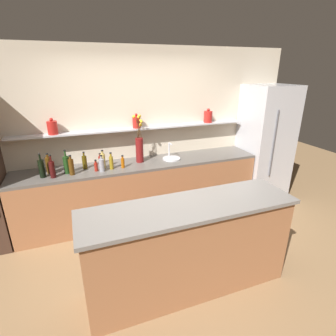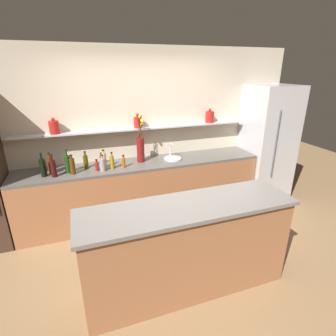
{
  "view_description": "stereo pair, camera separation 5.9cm",
  "coord_description": "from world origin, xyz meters",
  "px_view_note": "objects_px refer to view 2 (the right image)",
  "views": [
    {
      "loc": [
        -1.0,
        -2.43,
        2.28
      ],
      "look_at": [
        0.07,
        0.43,
        1.11
      ],
      "focal_mm": 28.0,
      "sensor_mm": 36.0,
      "label": 1
    },
    {
      "loc": [
        -0.95,
        -2.45,
        2.28
      ],
      "look_at": [
        0.07,
        0.43,
        1.11
      ],
      "focal_mm": 28.0,
      "sensor_mm": 36.0,
      "label": 2
    }
  ],
  "objects_px": {
    "bottle_wine_4": "(43,167)",
    "bottle_wine_10": "(53,168)",
    "bottle_sauce_0": "(97,166)",
    "bottle_spirit_5": "(72,166)",
    "flower_vase": "(141,147)",
    "refrigerator": "(267,144)",
    "bottle_spirit_3": "(50,164)",
    "bottle_sauce_11": "(124,162)",
    "bottle_oil_9": "(86,161)",
    "bottle_spirit_6": "(104,160)",
    "bottle_sauce_8": "(101,159)",
    "bottle_oil_2": "(112,162)",
    "sink_fixture": "(172,158)",
    "bottle_wine_1": "(68,164)",
    "bottle_spirit_7": "(103,164)"
  },
  "relations": [
    {
      "from": "flower_vase",
      "to": "bottle_oil_9",
      "type": "distance_m",
      "value": 0.83
    },
    {
      "from": "bottle_oil_2",
      "to": "bottle_spirit_5",
      "type": "relative_size",
      "value": 0.9
    },
    {
      "from": "bottle_sauce_8",
      "to": "bottle_oil_9",
      "type": "xyz_separation_m",
      "value": [
        -0.23,
        -0.13,
        0.03
      ]
    },
    {
      "from": "bottle_sauce_0",
      "to": "bottle_spirit_6",
      "type": "distance_m",
      "value": 0.15
    },
    {
      "from": "bottle_oil_9",
      "to": "bottle_spirit_3",
      "type": "bearing_deg",
      "value": -178.43
    },
    {
      "from": "sink_fixture",
      "to": "bottle_sauce_8",
      "type": "relative_size",
      "value": 1.7
    },
    {
      "from": "sink_fixture",
      "to": "bottle_spirit_7",
      "type": "xyz_separation_m",
      "value": [
        -1.1,
        -0.16,
        0.07
      ]
    },
    {
      "from": "bottle_spirit_5",
      "to": "bottle_sauce_8",
      "type": "distance_m",
      "value": 0.52
    },
    {
      "from": "refrigerator",
      "to": "flower_vase",
      "type": "distance_m",
      "value": 2.28
    },
    {
      "from": "bottle_spirit_7",
      "to": "bottle_oil_9",
      "type": "bearing_deg",
      "value": 137.04
    },
    {
      "from": "flower_vase",
      "to": "bottle_spirit_3",
      "type": "height_order",
      "value": "flower_vase"
    },
    {
      "from": "bottle_spirit_6",
      "to": "bottle_wine_10",
      "type": "height_order",
      "value": "bottle_wine_10"
    },
    {
      "from": "bottle_wine_4",
      "to": "bottle_wine_10",
      "type": "relative_size",
      "value": 1.06
    },
    {
      "from": "bottle_spirit_7",
      "to": "bottle_sauce_11",
      "type": "xyz_separation_m",
      "value": [
        0.3,
        0.04,
        -0.02
      ]
    },
    {
      "from": "bottle_sauce_0",
      "to": "bottle_spirit_5",
      "type": "xyz_separation_m",
      "value": [
        -0.32,
        -0.02,
        0.05
      ]
    },
    {
      "from": "refrigerator",
      "to": "bottle_sauce_0",
      "type": "distance_m",
      "value": 2.95
    },
    {
      "from": "bottle_sauce_0",
      "to": "bottle_oil_2",
      "type": "height_order",
      "value": "bottle_oil_2"
    },
    {
      "from": "bottle_wine_4",
      "to": "bottle_sauce_8",
      "type": "xyz_separation_m",
      "value": [
        0.78,
        0.27,
        -0.06
      ]
    },
    {
      "from": "bottle_spirit_7",
      "to": "bottle_sauce_11",
      "type": "relative_size",
      "value": 1.27
    },
    {
      "from": "bottle_sauce_0",
      "to": "bottle_spirit_5",
      "type": "bearing_deg",
      "value": -175.89
    },
    {
      "from": "bottle_spirit_5",
      "to": "bottle_oil_9",
      "type": "xyz_separation_m",
      "value": [
        0.18,
        0.18,
        -0.02
      ]
    },
    {
      "from": "bottle_sauce_0",
      "to": "bottle_sauce_11",
      "type": "xyz_separation_m",
      "value": [
        0.38,
        -0.0,
        0.01
      ]
    },
    {
      "from": "bottle_oil_2",
      "to": "bottle_spirit_3",
      "type": "relative_size",
      "value": 0.87
    },
    {
      "from": "bottle_wine_10",
      "to": "bottle_sauce_0",
      "type": "bearing_deg",
      "value": 4.22
    },
    {
      "from": "bottle_sauce_8",
      "to": "bottle_wine_10",
      "type": "relative_size",
      "value": 0.53
    },
    {
      "from": "flower_vase",
      "to": "bottle_sauce_11",
      "type": "xyz_separation_m",
      "value": [
        -0.3,
        -0.17,
        -0.16
      ]
    },
    {
      "from": "bottle_spirit_7",
      "to": "bottle_sauce_11",
      "type": "distance_m",
      "value": 0.31
    },
    {
      "from": "bottle_wine_4",
      "to": "bottle_spirit_7",
      "type": "xyz_separation_m",
      "value": [
        0.76,
        -0.06,
        -0.03
      ]
    },
    {
      "from": "flower_vase",
      "to": "bottle_sauce_11",
      "type": "bearing_deg",
      "value": -150.89
    },
    {
      "from": "bottle_sauce_8",
      "to": "refrigerator",
      "type": "bearing_deg",
      "value": -4.46
    },
    {
      "from": "bottle_spirit_3",
      "to": "bottle_sauce_11",
      "type": "relative_size",
      "value": 1.51
    },
    {
      "from": "bottle_spirit_3",
      "to": "bottle_oil_9",
      "type": "bearing_deg",
      "value": 1.57
    },
    {
      "from": "bottle_spirit_5",
      "to": "bottle_oil_2",
      "type": "bearing_deg",
      "value": 2.61
    },
    {
      "from": "flower_vase",
      "to": "bottle_spirit_6",
      "type": "xyz_separation_m",
      "value": [
        -0.57,
        -0.08,
        -0.12
      ]
    },
    {
      "from": "bottle_spirit_7",
      "to": "bottle_oil_9",
      "type": "distance_m",
      "value": 0.29
    },
    {
      "from": "refrigerator",
      "to": "bottle_spirit_5",
      "type": "height_order",
      "value": "refrigerator"
    },
    {
      "from": "refrigerator",
      "to": "bottle_wine_4",
      "type": "bearing_deg",
      "value": -179.3
    },
    {
      "from": "refrigerator",
      "to": "bottle_sauce_0",
      "type": "relative_size",
      "value": 12.17
    },
    {
      "from": "bottle_wine_4",
      "to": "bottle_wine_10",
      "type": "bearing_deg",
      "value": -24.38
    },
    {
      "from": "bottle_sauce_11",
      "to": "bottle_oil_9",
      "type": "bearing_deg",
      "value": 162.82
    },
    {
      "from": "bottle_oil_9",
      "to": "bottle_sauce_11",
      "type": "distance_m",
      "value": 0.54
    },
    {
      "from": "sink_fixture",
      "to": "bottle_wine_1",
      "type": "xyz_separation_m",
      "value": [
        -1.56,
        -0.06,
        0.1
      ]
    },
    {
      "from": "bottle_sauce_0",
      "to": "bottle_spirit_5",
      "type": "relative_size",
      "value": 0.6
    },
    {
      "from": "bottle_wine_10",
      "to": "bottle_wine_1",
      "type": "bearing_deg",
      "value": 28.34
    },
    {
      "from": "bottle_spirit_3",
      "to": "bottle_spirit_7",
      "type": "bearing_deg",
      "value": -15.32
    },
    {
      "from": "bottle_sauce_0",
      "to": "flower_vase",
      "type": "bearing_deg",
      "value": 13.51
    },
    {
      "from": "bottle_spirit_3",
      "to": "bottle_sauce_11",
      "type": "distance_m",
      "value": 1.0
    },
    {
      "from": "bottle_sauce_0",
      "to": "bottle_wine_4",
      "type": "bearing_deg",
      "value": 178.56
    },
    {
      "from": "bottle_oil_2",
      "to": "refrigerator",
      "type": "bearing_deg",
      "value": 1.26
    },
    {
      "from": "refrigerator",
      "to": "flower_vase",
      "type": "relative_size",
      "value": 2.79
    }
  ]
}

